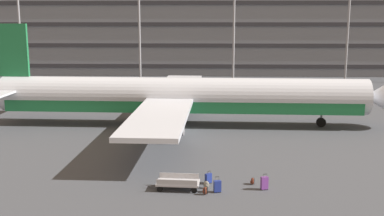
% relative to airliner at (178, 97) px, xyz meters
% --- Properties ---
extents(ground_plane, '(600.00, 600.00, 0.00)m').
position_rel_airliner_xyz_m(ground_plane, '(0.03, -3.06, -2.81)').
color(ground_plane, '#424449').
extents(terminal_structure, '(152.51, 17.48, 18.66)m').
position_rel_airliner_xyz_m(terminal_structure, '(0.03, 48.40, 6.52)').
color(terminal_structure, slate).
rests_on(terminal_structure, ground_plane).
extents(airliner, '(41.12, 33.35, 9.82)m').
position_rel_airliner_xyz_m(airliner, '(0.00, 0.00, 0.00)').
color(airliner, silver).
rests_on(airliner, ground_plane).
extents(light_mast_left, '(1.80, 0.50, 21.13)m').
position_rel_airliner_xyz_m(light_mast_left, '(-27.93, 31.93, 9.43)').
color(light_mast_left, gray).
rests_on(light_mast_left, ground_plane).
extents(light_mast_center_left, '(1.80, 0.50, 22.16)m').
position_rel_airliner_xyz_m(light_mast_center_left, '(-8.21, 31.93, 9.96)').
color(light_mast_center_left, gray).
rests_on(light_mast_center_left, ground_plane).
extents(light_mast_center_right, '(1.80, 0.50, 21.83)m').
position_rel_airliner_xyz_m(light_mast_center_right, '(7.12, 31.93, 9.80)').
color(light_mast_center_right, gray).
rests_on(light_mast_center_right, ground_plane).
extents(light_mast_right, '(1.80, 0.50, 20.46)m').
position_rel_airliner_xyz_m(light_mast_right, '(25.39, 31.93, 9.09)').
color(light_mast_right, gray).
rests_on(light_mast_right, ground_plane).
extents(suitcase_silver, '(0.48, 0.36, 0.97)m').
position_rel_airliner_xyz_m(suitcase_silver, '(3.53, -18.19, -2.42)').
color(suitcase_silver, navy).
rests_on(suitcase_silver, ground_plane).
extents(suitcase_laid_flat, '(0.47, 0.44, 0.85)m').
position_rel_airliner_xyz_m(suitcase_laid_flat, '(2.99, -16.68, -2.45)').
color(suitcase_laid_flat, navy).
rests_on(suitcase_laid_flat, ground_plane).
extents(suitcase_navy, '(0.49, 0.37, 1.03)m').
position_rel_airliner_xyz_m(suitcase_navy, '(6.41, -17.64, -2.38)').
color(suitcase_navy, '#72388C').
rests_on(suitcase_navy, ground_plane).
extents(backpack_small, '(0.37, 0.23, 0.52)m').
position_rel_airliner_xyz_m(backpack_small, '(2.87, -17.53, -2.58)').
color(backpack_small, gray).
rests_on(backpack_small, ground_plane).
extents(backpack_scuffed, '(0.26, 0.39, 0.48)m').
position_rel_airliner_xyz_m(backpack_scuffed, '(5.77, -16.73, -2.60)').
color(backpack_scuffed, '#592619').
rests_on(backpack_scuffed, ground_plane).
extents(backpack_black, '(0.39, 0.36, 0.54)m').
position_rel_airliner_xyz_m(backpack_black, '(2.79, -18.58, -2.58)').
color(backpack_black, '#592619').
rests_on(backpack_black, ground_plane).
extents(baggage_cart, '(3.34, 1.46, 0.82)m').
position_rel_airliner_xyz_m(baggage_cart, '(1.13, -17.75, -2.39)').
color(baggage_cart, '#B7B7BC').
rests_on(baggage_cart, ground_plane).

